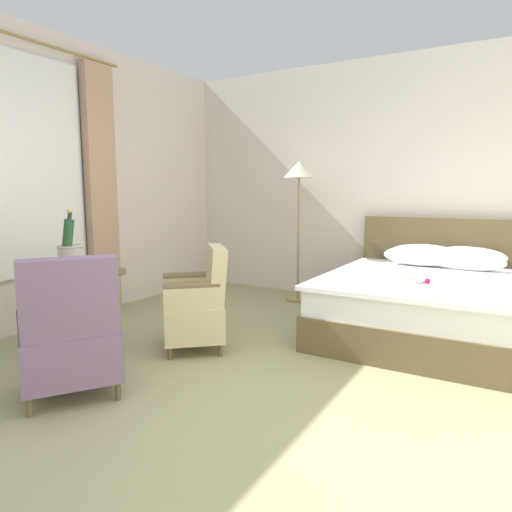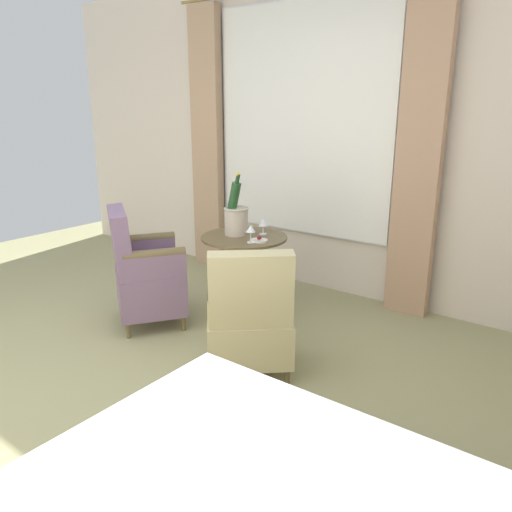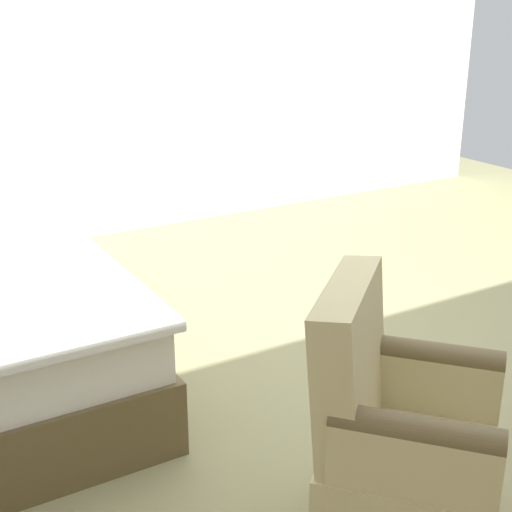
% 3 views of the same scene
% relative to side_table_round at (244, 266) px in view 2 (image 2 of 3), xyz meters
% --- Properties ---
extents(ground_plane, '(7.87, 7.87, 0.00)m').
position_rel_side_table_round_xyz_m(ground_plane, '(1.62, -0.09, -0.45)').
color(ground_plane, '#99976A').
extents(wall_window_side, '(0.27, 6.49, 2.91)m').
position_rel_side_table_round_xyz_m(wall_window_side, '(-1.06, -0.09, 1.00)').
color(wall_window_side, beige).
rests_on(wall_window_side, ground).
extents(side_table_round, '(0.70, 0.70, 0.70)m').
position_rel_side_table_round_xyz_m(side_table_round, '(0.00, 0.00, 0.00)').
color(side_table_round, brown).
rests_on(side_table_round, ground).
extents(champagne_bucket, '(0.20, 0.20, 0.51)m').
position_rel_side_table_round_xyz_m(champagne_bucket, '(-0.01, -0.09, 0.40)').
color(champagne_bucket, '#BBB0A3').
rests_on(champagne_bucket, side_table_round).
extents(wine_glass_near_bucket, '(0.07, 0.07, 0.14)m').
position_rel_side_table_round_xyz_m(wine_glass_near_bucket, '(0.12, 0.16, 0.36)').
color(wine_glass_near_bucket, white).
rests_on(wine_glass_near_bucket, side_table_round).
extents(wine_glass_near_edge, '(0.08, 0.08, 0.13)m').
position_rel_side_table_round_xyz_m(wine_glass_near_edge, '(-0.15, 0.08, 0.35)').
color(wine_glass_near_edge, white).
rests_on(wine_glass_near_edge, side_table_round).
extents(snack_plate, '(0.14, 0.14, 0.04)m').
position_rel_side_table_round_xyz_m(snack_plate, '(0.05, 0.19, 0.26)').
color(snack_plate, white).
rests_on(snack_plate, side_table_round).
extents(armchair_by_window, '(0.74, 0.74, 0.89)m').
position_rel_side_table_round_xyz_m(armchair_by_window, '(0.71, 0.60, -0.06)').
color(armchair_by_window, brown).
rests_on(armchair_by_window, ground).
extents(armchair_facing_bed, '(0.77, 0.78, 0.96)m').
position_rel_side_table_round_xyz_m(armchair_facing_bed, '(0.58, -0.57, -0.03)').
color(armchair_facing_bed, brown).
rests_on(armchair_facing_bed, ground).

